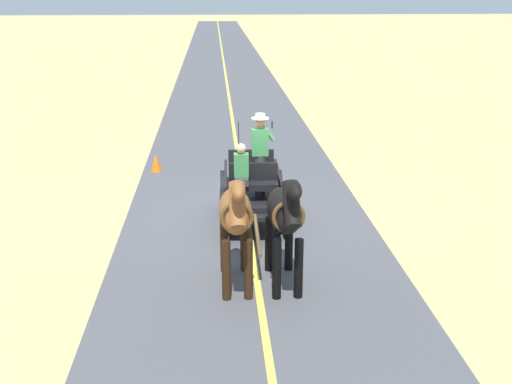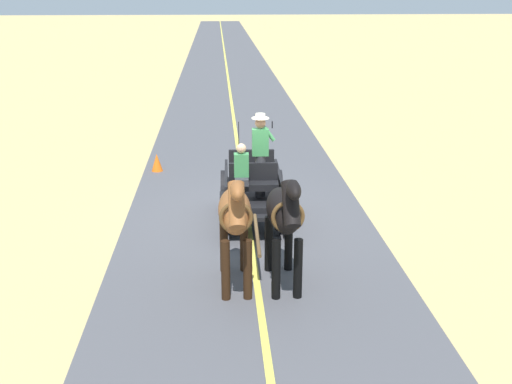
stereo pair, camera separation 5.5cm
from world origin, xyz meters
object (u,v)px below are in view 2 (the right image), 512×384
at_px(horse_near_side, 284,215).
at_px(horse_off_side, 235,215).
at_px(horse_drawn_carriage, 253,188).
at_px(traffic_cone, 157,162).

bearing_deg(horse_near_side, horse_off_side, -1.13).
height_order(horse_drawn_carriage, horse_near_side, horse_drawn_carriage).
bearing_deg(horse_drawn_carriage, traffic_cone, -60.02).
distance_m(horse_drawn_carriage, horse_off_side, 3.10).
bearing_deg(horse_off_side, traffic_cone, -74.75).
relative_size(horse_drawn_carriage, traffic_cone, 9.01).
distance_m(horse_near_side, traffic_cone, 7.89).
height_order(horse_drawn_carriage, traffic_cone, horse_drawn_carriage).
relative_size(horse_drawn_carriage, horse_near_side, 2.04).
xyz_separation_m(horse_off_side, traffic_cone, (1.98, -7.27, -1.07)).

